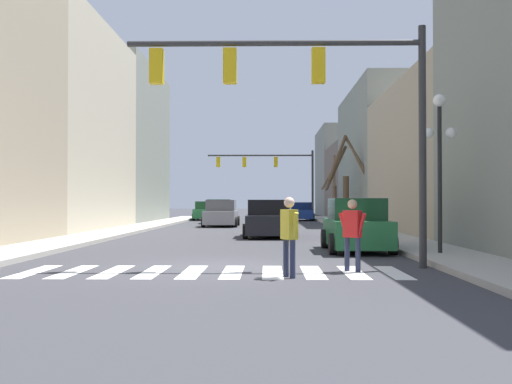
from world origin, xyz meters
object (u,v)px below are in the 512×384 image
at_px(traffic_signal_near, 308,88).
at_px(street_lamp_right_corner, 440,141).
at_px(car_parked_right_far, 219,212).
at_px(car_parked_right_near, 269,220).
at_px(car_parked_left_near, 221,214).
at_px(pedestrian_on_right_sidewalk, 289,230).
at_px(car_at_intersection, 206,211).
at_px(street_tree_right_near, 333,190).
at_px(car_parked_right_mid, 356,227).
at_px(car_parked_left_mid, 301,212).
at_px(pedestrian_on_left_sidewalk, 352,229).
at_px(street_tree_left_near, 346,181).
at_px(traffic_signal_far, 272,168).

distance_m(traffic_signal_near, street_lamp_right_corner, 4.73).
distance_m(street_lamp_right_corner, car_parked_right_far, 28.55).
relative_size(car_parked_right_near, car_parked_left_near, 0.98).
bearing_deg(pedestrian_on_right_sidewalk, car_at_intersection, 162.07).
xyz_separation_m(car_parked_right_near, car_parked_right_far, (-3.61, 17.24, 0.03)).
relative_size(car_parked_right_far, pedestrian_on_right_sidewalk, 2.51).
height_order(street_lamp_right_corner, street_tree_right_near, street_tree_right_near).
distance_m(car_parked_right_mid, car_at_intersection, 33.29).
xyz_separation_m(car_parked_right_mid, car_at_intersection, (-8.16, 32.28, -0.03)).
bearing_deg(car_parked_left_mid, car_parked_left_near, 155.09).
distance_m(car_parked_right_near, pedestrian_on_left_sidewalk, 13.37).
bearing_deg(pedestrian_on_left_sidewalk, street_lamp_right_corner, 86.36).
distance_m(car_parked_left_mid, street_tree_right_near, 9.01).
height_order(car_parked_right_mid, street_tree_left_near, street_tree_left_near).
relative_size(pedestrian_on_left_sidewalk, street_tree_right_near, 0.35).
bearing_deg(pedestrian_on_left_sidewalk, traffic_signal_near, 178.34).
distance_m(car_at_intersection, street_tree_left_near, 16.30).
relative_size(car_parked_right_far, pedestrian_on_left_sidewalk, 2.57).
height_order(traffic_signal_far, car_parked_right_far, traffic_signal_far).
bearing_deg(pedestrian_on_left_sidewalk, car_parked_left_mid, 126.44).
height_order(street_lamp_right_corner, pedestrian_on_left_sidewalk, street_lamp_right_corner).
distance_m(car_parked_right_far, pedestrian_on_left_sidewalk, 30.97).
bearing_deg(street_tree_right_near, car_parked_right_mid, -94.39).
relative_size(car_parked_right_near, car_parked_right_mid, 1.14).
relative_size(traffic_signal_near, car_at_intersection, 1.47).
bearing_deg(car_parked_right_mid, car_parked_right_near, 20.03).
height_order(car_parked_right_near, car_parked_left_near, car_parked_left_near).
bearing_deg(car_at_intersection, traffic_signal_far, -109.84).
bearing_deg(traffic_signal_far, pedestrian_on_right_sidewalk, -89.80).
xyz_separation_m(traffic_signal_near, car_parked_right_far, (-4.55, 29.70, -3.52)).
relative_size(street_lamp_right_corner, street_tree_right_near, 0.95).
bearing_deg(traffic_signal_near, car_parked_right_near, 94.28).
relative_size(street_lamp_right_corner, car_parked_right_mid, 1.08).
distance_m(car_parked_left_near, pedestrian_on_right_sidewalk, 25.97).
height_order(car_parked_right_near, pedestrian_on_left_sidewalk, car_parked_right_near).
relative_size(traffic_signal_near, pedestrian_on_right_sidewalk, 4.28).
height_order(traffic_signal_far, pedestrian_on_left_sidewalk, traffic_signal_far).
bearing_deg(street_lamp_right_corner, street_tree_right_near, 90.58).
relative_size(traffic_signal_far, car_parked_right_mid, 2.11).
height_order(street_lamp_right_corner, car_parked_right_mid, street_lamp_right_corner).
relative_size(pedestrian_on_left_sidewalk, street_tree_left_near, 0.28).
distance_m(car_parked_right_near, car_parked_right_mid, 8.14).
bearing_deg(car_parked_right_near, street_tree_left_near, -22.32).
bearing_deg(traffic_signal_near, car_parked_right_far, 98.70).
xyz_separation_m(street_lamp_right_corner, street_tree_left_near, (0.25, 22.21, -0.38)).
bearing_deg(traffic_signal_near, car_at_intersection, 99.65).
relative_size(car_parked_right_mid, street_tree_right_near, 0.88).
bearing_deg(pedestrian_on_left_sidewalk, car_parked_left_near, 138.98).
bearing_deg(pedestrian_on_left_sidewalk, car_at_intersection, 138.60).
height_order(car_parked_right_far, pedestrian_on_left_sidewalk, car_parked_right_far).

